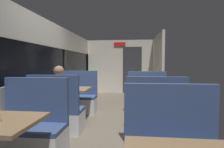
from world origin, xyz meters
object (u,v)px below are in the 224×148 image
(dining_table_mid_window, at_px, (69,93))
(bench_mid_window_facing_entry, at_px, (78,100))
(dining_table_rear_aisle, at_px, (151,96))
(bench_rear_aisle_facing_entry, at_px, (147,103))
(bench_rear_aisle_facing_end, at_px, (155,122))
(bench_near_window_facing_entry, at_px, (31,133))
(seated_passenger, at_px, (59,103))
(bench_mid_window_facing_end, at_px, (57,115))
(coffee_cup_primary, at_px, (70,86))

(dining_table_mid_window, height_order, bench_mid_window_facing_entry, bench_mid_window_facing_entry)
(dining_table_mid_window, xyz_separation_m, bench_mid_window_facing_entry, (0.00, 0.70, -0.31))
(bench_mid_window_facing_entry, height_order, dining_table_rear_aisle, bench_mid_window_facing_entry)
(bench_mid_window_facing_entry, distance_m, bench_rear_aisle_facing_entry, 1.80)
(dining_table_rear_aisle, distance_m, bench_rear_aisle_facing_end, 0.77)
(bench_near_window_facing_entry, bearing_deg, bench_rear_aisle_facing_end, 21.32)
(seated_passenger, bearing_deg, bench_mid_window_facing_end, -90.00)
(dining_table_rear_aisle, distance_m, seated_passenger, 1.84)
(dining_table_mid_window, distance_m, seated_passenger, 0.64)
(bench_mid_window_facing_entry, relative_size, bench_rear_aisle_facing_end, 1.00)
(bench_mid_window_facing_end, height_order, bench_rear_aisle_facing_end, same)
(dining_table_rear_aisle, relative_size, bench_rear_aisle_facing_end, 0.82)
(seated_passenger, bearing_deg, bench_rear_aisle_facing_entry, 32.18)
(seated_passenger, bearing_deg, dining_table_rear_aisle, 13.42)
(coffee_cup_primary, bearing_deg, dining_table_rear_aisle, -9.87)
(bench_mid_window_facing_end, bearing_deg, bench_mid_window_facing_entry, 90.00)
(seated_passenger, bearing_deg, coffee_cup_primary, 92.17)
(dining_table_rear_aisle, distance_m, bench_rear_aisle_facing_entry, 0.77)
(dining_table_mid_window, xyz_separation_m, coffee_cup_primary, (-0.03, 0.12, 0.15))
(bench_mid_window_facing_end, height_order, coffee_cup_primary, bench_mid_window_facing_end)
(bench_rear_aisle_facing_end, bearing_deg, dining_table_mid_window, 153.32)
(bench_mid_window_facing_end, bearing_deg, bench_near_window_facing_entry, -90.00)
(bench_rear_aisle_facing_end, bearing_deg, dining_table_rear_aisle, 90.00)
(bench_near_window_facing_entry, bearing_deg, dining_table_mid_window, 90.00)
(dining_table_mid_window, relative_size, dining_table_rear_aisle, 1.00)
(bench_near_window_facing_entry, relative_size, bench_rear_aisle_facing_entry, 1.00)
(dining_table_mid_window, relative_size, seated_passenger, 0.71)
(bench_near_window_facing_entry, distance_m, bench_mid_window_facing_end, 0.90)
(bench_near_window_facing_entry, xyz_separation_m, dining_table_mid_window, (0.00, 1.60, 0.31))
(seated_passenger, bearing_deg, bench_mid_window_facing_entry, 90.00)
(dining_table_mid_window, distance_m, bench_mid_window_facing_end, 0.77)
(bench_mid_window_facing_end, relative_size, bench_rear_aisle_facing_end, 1.00)
(dining_table_mid_window, xyz_separation_m, bench_mid_window_facing_end, (0.00, -0.70, -0.31))
(bench_near_window_facing_entry, xyz_separation_m, bench_rear_aisle_facing_entry, (1.79, 2.10, 0.00))
(bench_mid_window_facing_entry, bearing_deg, dining_table_rear_aisle, -26.68)
(bench_mid_window_facing_end, bearing_deg, seated_passenger, 90.00)
(bench_mid_window_facing_end, xyz_separation_m, bench_rear_aisle_facing_end, (1.79, -0.20, 0.00))
(coffee_cup_primary, bearing_deg, bench_near_window_facing_entry, -89.06)
(bench_mid_window_facing_end, relative_size, coffee_cup_primary, 12.22)
(bench_near_window_facing_entry, bearing_deg, bench_rear_aisle_facing_entry, 49.52)
(bench_rear_aisle_facing_entry, height_order, seated_passenger, seated_passenger)
(bench_near_window_facing_entry, xyz_separation_m, bench_rear_aisle_facing_end, (1.79, 0.70, 0.00))
(seated_passenger, distance_m, coffee_cup_primary, 0.78)
(bench_near_window_facing_entry, height_order, bench_mid_window_facing_entry, same)
(dining_table_mid_window, bearing_deg, bench_mid_window_facing_end, -90.00)
(dining_table_mid_window, height_order, bench_mid_window_facing_end, bench_mid_window_facing_end)
(dining_table_rear_aisle, relative_size, seated_passenger, 0.71)
(bench_near_window_facing_entry, height_order, coffee_cup_primary, bench_near_window_facing_entry)
(bench_near_window_facing_entry, bearing_deg, dining_table_rear_aisle, 37.99)
(bench_rear_aisle_facing_entry, bearing_deg, bench_near_window_facing_entry, -130.48)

